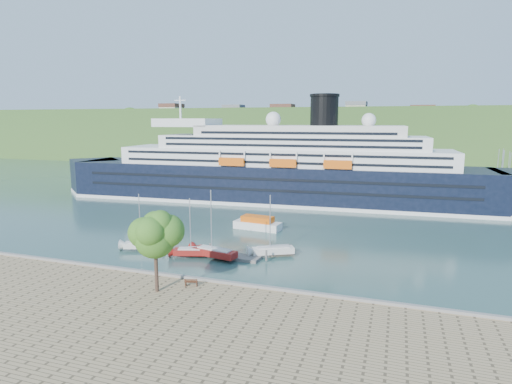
# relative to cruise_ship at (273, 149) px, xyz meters

# --- Properties ---
(ground) EXTENTS (400.00, 400.00, 0.00)m
(ground) POSITION_rel_cruise_ship_xyz_m (0.49, -54.00, -12.49)
(ground) COLOR #2A4C45
(ground) RESTS_ON ground
(far_hillside) EXTENTS (400.00, 50.00, 24.00)m
(far_hillside) POSITION_rel_cruise_ship_xyz_m (0.49, 91.00, -0.49)
(far_hillside) COLOR #2C5120
(far_hillside) RESTS_ON ground
(quay_coping) EXTENTS (220.00, 0.50, 0.30)m
(quay_coping) POSITION_rel_cruise_ship_xyz_m (0.49, -54.20, -11.34)
(quay_coping) COLOR slate
(quay_coping) RESTS_ON promenade
(cruise_ship) EXTENTS (111.95, 22.47, 24.97)m
(cruise_ship) POSITION_rel_cruise_ship_xyz_m (0.00, 0.00, 0.00)
(cruise_ship) COLOR black
(cruise_ship) RESTS_ON ground
(park_bench) EXTENTS (1.61, 1.01, 0.96)m
(park_bench) POSITION_rel_cruise_ship_xyz_m (6.94, -56.09, -11.01)
(park_bench) COLOR #4D2816
(park_bench) RESTS_ON promenade
(promenade_tree) EXTENTS (5.87, 5.87, 9.72)m
(promenade_tree) POSITION_rel_cruise_ship_xyz_m (4.13, -58.61, -6.63)
(promenade_tree) COLOR #2E6119
(promenade_tree) RESTS_ON promenade
(floating_pontoon) EXTENTS (19.55, 3.66, 0.43)m
(floating_pontoon) POSITION_rel_cruise_ship_xyz_m (0.90, -42.39, -12.27)
(floating_pontoon) COLOR gray
(floating_pontoon) RESTS_ON ground
(sailboat_white_near) EXTENTS (6.58, 3.63, 8.20)m
(sailboat_white_near) POSITION_rel_cruise_ship_xyz_m (-7.21, -43.72, -8.39)
(sailboat_white_near) COLOR silver
(sailboat_white_near) RESTS_ON ground
(sailboat_red) EXTENTS (6.50, 3.48, 8.09)m
(sailboat_red) POSITION_rel_cruise_ship_xyz_m (1.34, -44.29, -8.44)
(sailboat_red) COLOR maroon
(sailboat_red) RESTS_ON ground
(sailboat_white_far) EXTENTS (6.66, 4.73, 8.50)m
(sailboat_white_far) POSITION_rel_cruise_ship_xyz_m (11.80, -40.23, -8.24)
(sailboat_white_far) COLOR silver
(sailboat_white_far) RESTS_ON ground
(tender_launch) EXTENTS (8.79, 3.89, 2.35)m
(tender_launch) POSITION_rel_cruise_ship_xyz_m (4.88, -26.36, -11.31)
(tender_launch) COLOR #E65B0D
(tender_launch) RESTS_ON ground
(sailboat_extra) EXTENTS (7.47, 3.39, 9.33)m
(sailboat_extra) POSITION_rel_cruise_ship_xyz_m (4.43, -44.05, -7.82)
(sailboat_extra) COLOR maroon
(sailboat_extra) RESTS_ON ground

